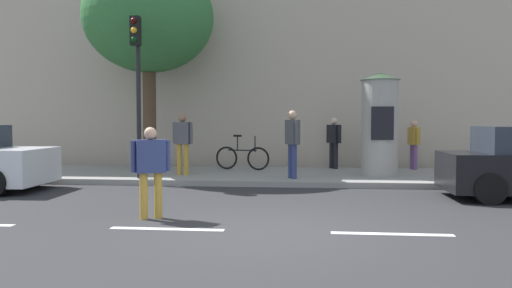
% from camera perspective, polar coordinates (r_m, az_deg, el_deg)
% --- Properties ---
extents(ground_plane, '(80.00, 80.00, 0.00)m').
position_cam_1_polar(ground_plane, '(7.72, 2.40, -9.95)').
color(ground_plane, '#2B2B2D').
extents(sidewalk_curb, '(36.00, 4.00, 0.15)m').
position_cam_1_polar(sidewalk_curb, '(14.62, 4.02, -3.64)').
color(sidewalk_curb, gray).
rests_on(sidewalk_curb, ground_plane).
extents(lane_markings, '(25.80, 0.16, 0.01)m').
position_cam_1_polar(lane_markings, '(7.72, 2.40, -9.92)').
color(lane_markings, silver).
rests_on(lane_markings, ground_plane).
extents(building_backdrop, '(36.00, 5.00, 11.20)m').
position_cam_1_polar(building_backdrop, '(19.92, 4.53, 14.02)').
color(building_backdrop, '#B7A893').
rests_on(building_backdrop, ground_plane).
extents(traffic_light, '(0.24, 0.45, 4.23)m').
position_cam_1_polar(traffic_light, '(13.57, -13.42, 8.18)').
color(traffic_light, black).
rests_on(traffic_light, sidewalk_curb).
extents(poster_column, '(1.10, 1.10, 2.86)m').
position_cam_1_polar(poster_column, '(14.35, 13.91, 2.27)').
color(poster_column, '#9E9B93').
rests_on(poster_column, sidewalk_curb).
extents(street_tree, '(4.00, 4.00, 6.42)m').
position_cam_1_polar(street_tree, '(16.22, -12.14, 13.86)').
color(street_tree, '#4C3826').
rests_on(street_tree, sidewalk_curb).
extents(pedestrian_in_red_top, '(0.61, 0.44, 1.58)m').
position_cam_1_polar(pedestrian_in_red_top, '(8.77, -11.91, -2.33)').
color(pedestrian_in_red_top, '#B78C33').
rests_on(pedestrian_in_red_top, ground_plane).
extents(pedestrian_with_bag, '(0.60, 0.32, 1.73)m').
position_cam_1_polar(pedestrian_with_bag, '(14.24, -8.36, 0.58)').
color(pedestrian_with_bag, '#B78C33').
rests_on(pedestrian_with_bag, sidewalk_curb).
extents(pedestrian_in_light_jacket, '(0.41, 0.62, 1.80)m').
position_cam_1_polar(pedestrian_in_light_jacket, '(13.25, 4.17, 0.70)').
color(pedestrian_in_light_jacket, navy).
rests_on(pedestrian_in_light_jacket, sidewalk_curb).
extents(pedestrian_near_pole, '(0.33, 0.57, 1.54)m').
position_cam_1_polar(pedestrian_near_pole, '(16.46, 17.54, 0.32)').
color(pedestrian_near_pole, '#724C84').
rests_on(pedestrian_near_pole, sidewalk_curb).
extents(pedestrian_in_dark_shirt, '(0.45, 0.56, 1.62)m').
position_cam_1_polar(pedestrian_in_dark_shirt, '(16.12, 8.85, 0.60)').
color(pedestrian_in_dark_shirt, black).
rests_on(pedestrian_in_dark_shirt, sidewalk_curb).
extents(bicycle_leaning, '(1.74, 0.45, 1.09)m').
position_cam_1_polar(bicycle_leaning, '(15.59, -1.58, -1.53)').
color(bicycle_leaning, black).
rests_on(bicycle_leaning, sidewalk_curb).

